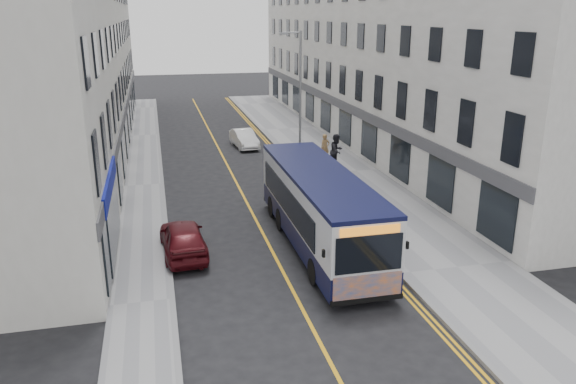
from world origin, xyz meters
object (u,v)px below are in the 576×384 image
streetlamp (299,95)px  pedestrian_near (325,148)px  car_white (244,139)px  car_maroon (183,238)px  bicycle (379,221)px  city_bus (319,207)px  pedestrian_far (337,151)px

streetlamp → pedestrian_near: (1.88, 0.67, -3.42)m
streetlamp → pedestrian_near: size_ratio=4.77×
car_white → car_maroon: car_maroon is taller
car_maroon → pedestrian_near: bearing=-131.0°
pedestrian_near → car_white: bearing=117.3°
car_maroon → bicycle: bearing=177.3°
car_white → bicycle: bearing=-86.5°
car_maroon → streetlamp: bearing=-126.6°
city_bus → car_maroon: (-5.33, 0.46, -1.00)m
streetlamp → car_maroon: 14.25m
bicycle → pedestrian_near: 12.18m
pedestrian_far → city_bus: bearing=-147.1°
pedestrian_near → bicycle: bearing=-107.6°
pedestrian_near → pedestrian_far: 1.68m
bicycle → car_maroon: bearing=87.3°
pedestrian_far → car_white: bearing=86.9°
bicycle → pedestrian_far: 10.57m
pedestrian_near → city_bus: bearing=-119.3°
pedestrian_far → pedestrian_near: bearing=61.2°
city_bus → pedestrian_near: city_bus is taller
bicycle → car_maroon: size_ratio=0.48×
streetlamp → bicycle: streetlamp is taller
streetlamp → car_maroon: bearing=-123.4°
city_bus → car_maroon: 5.44m
car_white → car_maroon: bearing=-112.5°
bicycle → car_white: bearing=6.3°
city_bus → bicycle: city_bus is taller
car_white → car_maroon: (-5.20, -17.49, 0.07)m
pedestrian_near → car_maroon: size_ratio=0.42×
pedestrian_far → car_white: pedestrian_far is taller
streetlamp → pedestrian_far: (2.08, -0.99, -3.25)m
bicycle → pedestrian_near: (1.35, 12.10, 0.33)m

